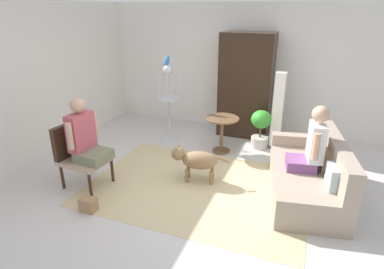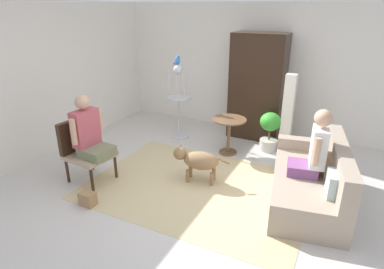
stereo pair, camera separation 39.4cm
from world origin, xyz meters
name	(u,v)px [view 1 (the left image)]	position (x,y,z in m)	size (l,w,h in m)	color
ground_plane	(199,189)	(0.00, 0.00, 0.00)	(6.98, 6.98, 0.00)	beige
back_wall	(246,68)	(0.00, 2.79, 1.27)	(6.42, 0.12, 2.55)	silver
left_wall	(40,82)	(-2.97, 0.30, 1.27)	(0.12, 6.07, 2.55)	silver
area_rug	(198,186)	(-0.05, 0.06, 0.00)	(3.11, 2.25, 0.01)	#C6B284
couch	(310,176)	(1.46, 0.42, 0.29)	(1.17, 1.89, 0.83)	gray
armchair	(78,151)	(-1.70, -0.45, 0.52)	(0.66, 0.62, 0.92)	#382316
person_on_couch	(312,144)	(1.43, 0.39, 0.78)	(0.49, 0.50, 0.89)	#794479
person_on_armchair	(85,136)	(-1.53, -0.46, 0.78)	(0.51, 0.56, 0.89)	#6C7152
round_end_table	(222,128)	(-0.07, 1.36, 0.45)	(0.59, 0.59, 0.65)	brown
dog	(196,160)	(-0.13, 0.22, 0.35)	(0.84, 0.37, 0.55)	olive
bird_cage_stand	(169,98)	(-1.22, 1.64, 0.81)	(0.46, 0.46, 1.45)	silver
parrot	(167,61)	(-1.23, 1.64, 1.53)	(0.17, 0.10, 0.18)	blue
potted_plant	(261,127)	(0.54, 1.82, 0.41)	(0.37, 0.37, 0.71)	beige
column_lamp	(278,112)	(0.80, 1.90, 0.70)	(0.20, 0.20, 1.41)	#4C4742
armoire_cabinet	(246,86)	(0.10, 2.38, 1.01)	(1.00, 0.56, 2.02)	black
handbag	(88,205)	(-1.16, -1.00, 0.09)	(0.21, 0.14, 0.19)	#99724C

